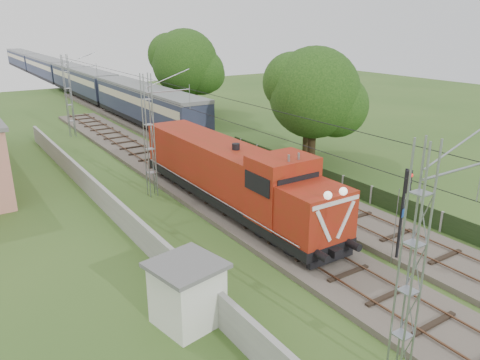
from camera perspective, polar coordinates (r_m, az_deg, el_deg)
ground at (r=23.76m, az=8.02°, el=-9.04°), size 140.00×140.00×0.00m
track_main at (r=28.77m, az=-1.13°, el=-3.33°), size 4.20×70.00×0.45m
track_side at (r=41.83m, az=-4.83°, el=3.74°), size 4.20×80.00×0.45m
catenary at (r=30.57m, az=-10.93°, el=5.29°), size 3.31×70.00×8.00m
boundary_wall at (r=30.41m, az=-16.72°, el=-1.76°), size 0.25×40.00×1.50m
fence at (r=30.73m, az=15.71°, el=-1.75°), size 0.12×32.00×1.20m
locomotive at (r=27.95m, az=-1.05°, el=0.65°), size 3.11×17.77×4.51m
coach_rake at (r=86.78m, az=-20.86°, el=12.12°), size 3.25×96.98×3.76m
signal_post at (r=22.70m, az=19.45°, el=-2.32°), size 0.51×0.41×4.75m
relay_hut at (r=18.28m, az=-6.46°, el=-13.52°), size 2.90×2.90×2.56m
tree_a at (r=36.19m, az=9.16°, el=10.34°), size 7.21×6.87×9.35m
tree_b at (r=40.58m, az=8.35°, el=10.42°), size 6.46×6.16×8.38m
tree_c at (r=55.74m, az=-6.63°, el=13.97°), size 7.93×7.55×10.27m
tree_d at (r=60.77m, az=-5.44°, el=13.41°), size 6.63×6.32×8.60m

